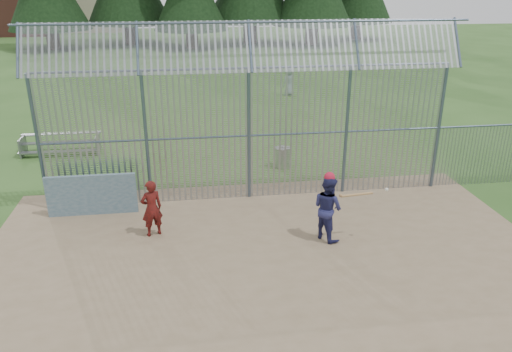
{
  "coord_description": "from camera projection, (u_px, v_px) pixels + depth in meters",
  "views": [
    {
      "loc": [
        -1.77,
        -10.61,
        6.4
      ],
      "look_at": [
        0.0,
        2.0,
        1.3
      ],
      "focal_mm": 35.0,
      "sensor_mm": 36.0,
      "label": 1
    }
  ],
  "objects": [
    {
      "name": "batting_gear",
      "position": [
        335.0,
        181.0,
        12.49
      ],
      "size": [
        1.56,
        0.55,
        0.63
      ],
      "color": "#AE1731",
      "rests_on": "ground"
    },
    {
      "name": "distant_buildings",
      "position": [
        2.0,
        2.0,
        59.96
      ],
      "size": [
        26.5,
        10.5,
        8.0
      ],
      "color": "brown",
      "rests_on": "ground"
    },
    {
      "name": "dirt_infield",
      "position": [
        271.0,
        265.0,
        11.89
      ],
      "size": [
        14.0,
        10.0,
        0.02
      ],
      "primitive_type": "cube",
      "color": "#756047",
      "rests_on": "ground"
    },
    {
      "name": "onlooker",
      "position": [
        152.0,
        208.0,
        12.98
      ],
      "size": [
        0.66,
        0.55,
        1.55
      ],
      "primitive_type": "imported",
      "rotation": [
        0.0,
        0.0,
        3.51
      ],
      "color": "maroon",
      "rests_on": "dirt_infield"
    },
    {
      "name": "bg_kid_standing",
      "position": [
        289.0,
        82.0,
        28.62
      ],
      "size": [
        0.93,
        0.83,
        1.6
      ],
      "primitive_type": "imported",
      "rotation": [
        0.0,
        0.0,
        3.67
      ],
      "color": "slate",
      "rests_on": "ground"
    },
    {
      "name": "bleacher",
      "position": [
        61.0,
        143.0,
        19.26
      ],
      "size": [
        3.0,
        0.95,
        0.72
      ],
      "color": "gray",
      "rests_on": "ground"
    },
    {
      "name": "backstop_fence",
      "position": [
        309.0,
        122.0,
        14.87
      ],
      "size": [
        20.09,
        0.81,
        5.3
      ],
      "color": "#47566B",
      "rests_on": "ground"
    },
    {
      "name": "batter",
      "position": [
        328.0,
        208.0,
        12.79
      ],
      "size": [
        0.98,
        1.05,
        1.73
      ],
      "primitive_type": "imported",
      "rotation": [
        0.0,
        0.0,
        2.09
      ],
      "color": "navy",
      "rests_on": "dirt_infield"
    },
    {
      "name": "trash_can",
      "position": [
        283.0,
        157.0,
        17.86
      ],
      "size": [
        0.56,
        0.56,
        0.82
      ],
      "color": "#999CA2",
      "rests_on": "ground"
    },
    {
      "name": "dugout_wall",
      "position": [
        92.0,
        195.0,
        14.2
      ],
      "size": [
        2.5,
        0.12,
        1.2
      ],
      "primitive_type": "cube",
      "color": "#38566B",
      "rests_on": "dirt_infield"
    },
    {
      "name": "ground",
      "position": [
        267.0,
        254.0,
        12.36
      ],
      "size": [
        120.0,
        120.0,
        0.0
      ],
      "primitive_type": "plane",
      "color": "#2D511E",
      "rests_on": "ground"
    }
  ]
}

